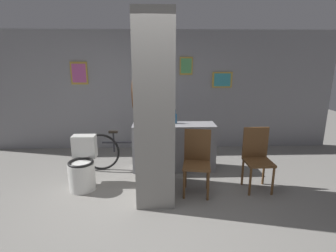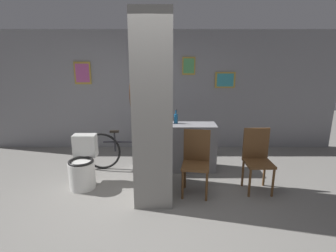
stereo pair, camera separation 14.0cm
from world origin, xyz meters
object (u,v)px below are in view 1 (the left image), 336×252
at_px(toilet, 83,168).
at_px(bottle_tall, 175,118).
at_px(chair_by_doorway, 257,156).
at_px(bicycle, 128,151).
at_px(chair_near_pillar, 197,159).

relative_size(toilet, bottle_tall, 3.05).
relative_size(toilet, chair_by_doorway, 0.83).
height_order(chair_by_doorway, bicycle, chair_by_doorway).
height_order(toilet, chair_near_pillar, chair_near_pillar).
bearing_deg(bottle_tall, toilet, -153.22).
bearing_deg(bottle_tall, bicycle, -174.37).
distance_m(chair_near_pillar, bicycle, 1.44).
distance_m(bicycle, bottle_tall, 1.05).
bearing_deg(bottle_tall, chair_near_pillar, -73.52).
xyz_separation_m(chair_near_pillar, bicycle, (-1.14, 0.86, -0.17)).
height_order(bicycle, bottle_tall, bottle_tall).
xyz_separation_m(chair_near_pillar, chair_by_doorway, (0.95, 0.09, 0.00)).
bearing_deg(chair_by_doorway, chair_near_pillar, -175.31).
distance_m(chair_by_doorway, bicycle, 2.24).
xyz_separation_m(chair_by_doorway, bicycle, (-2.10, 0.77, -0.17)).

